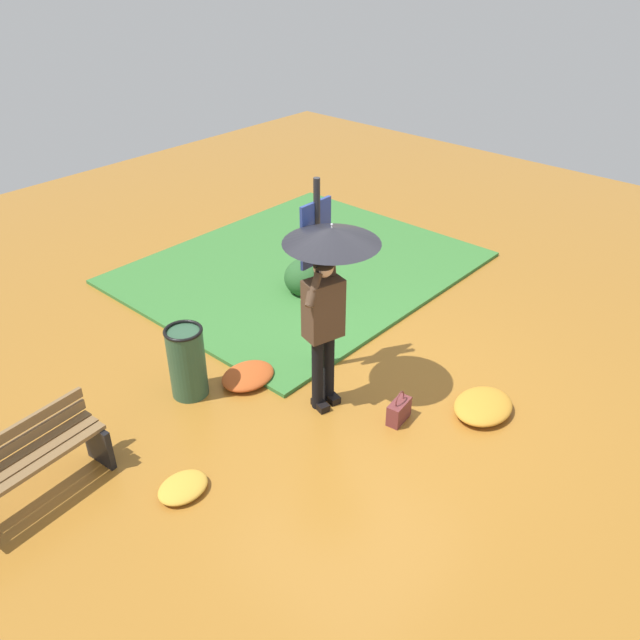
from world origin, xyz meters
name	(u,v)px	position (x,y,z in m)	size (l,w,h in m)	color
ground_plane	(353,396)	(0.00, 0.00, 0.00)	(18.00, 18.00, 0.00)	#9E6623
grass_verge	(301,267)	(1.86, 2.54, 0.03)	(4.80, 4.00, 0.05)	#387533
person_with_umbrella	(328,272)	(-0.22, 0.19, 1.55)	(0.96, 0.96, 2.04)	black
info_sign_post	(316,256)	(0.14, 0.67, 1.44)	(0.44, 0.07, 2.30)	black
handbag	(399,411)	(0.00, -0.61, 0.13)	(0.32, 0.18, 0.37)	brown
park_bench	(28,464)	(-3.04, 1.21, 0.40)	(1.40, 0.49, 0.75)	black
trash_bin	(187,362)	(-1.15, 1.38, 0.42)	(0.42, 0.42, 0.83)	#2D5138
shrub_cluster	(308,278)	(1.38, 1.94, 0.24)	(0.64, 0.58, 0.52)	#285628
leaf_pile_near_person	(483,406)	(0.71, -1.20, 0.08)	(0.72, 0.57, 0.16)	#C68428
leaf_pile_by_bench	(248,376)	(-0.58, 1.07, 0.07)	(0.65, 0.52, 0.14)	#B74C1E
leaf_pile_far_path	(183,487)	(-2.12, 0.27, 0.05)	(0.49, 0.39, 0.11)	gold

